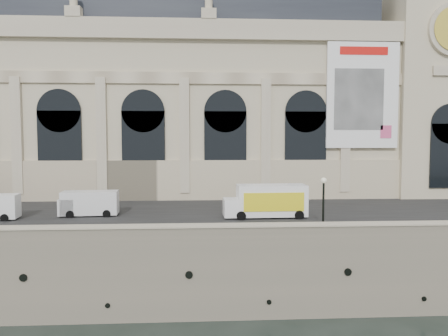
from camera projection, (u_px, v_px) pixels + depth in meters
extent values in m
plane|color=black|center=(162.00, 322.00, 32.48)|extent=(260.00, 260.00, 0.00)
cube|color=#786E5D|center=(181.00, 208.00, 67.14)|extent=(160.00, 70.00, 6.00)
cube|color=#2D2D2D|center=(173.00, 211.00, 46.01)|extent=(160.00, 24.00, 0.06)
cube|color=#786E5D|center=(162.00, 234.00, 32.63)|extent=(160.00, 1.20, 1.10)
cube|color=beige|center=(162.00, 226.00, 32.59)|extent=(160.00, 1.40, 0.12)
cube|color=#C5B697|center=(137.00, 115.00, 61.85)|extent=(68.00, 18.00, 22.00)
cube|color=beige|center=(127.00, 181.00, 53.32)|extent=(68.60, 0.40, 5.00)
cube|color=beige|center=(125.00, 28.00, 51.92)|extent=(69.00, 0.80, 2.40)
cube|color=beige|center=(126.00, 77.00, 52.47)|extent=(68.00, 0.30, 1.40)
cube|color=#23282F|center=(136.00, 14.00, 60.89)|extent=(64.00, 15.00, 6.00)
cube|color=beige|center=(17.00, 136.00, 52.11)|extent=(1.20, 0.50, 14.00)
cube|color=black|center=(60.00, 148.00, 52.57)|extent=(5.20, 0.25, 9.00)
cylinder|color=black|center=(59.00, 111.00, 52.26)|extent=(5.20, 0.25, 5.20)
cube|color=beige|center=(102.00, 136.00, 52.68)|extent=(1.20, 0.50, 14.00)
cube|color=black|center=(143.00, 148.00, 53.13)|extent=(5.20, 0.25, 9.00)
cylinder|color=black|center=(143.00, 111.00, 52.82)|extent=(5.20, 0.25, 5.20)
cube|color=beige|center=(184.00, 136.00, 53.24)|extent=(1.20, 0.50, 14.00)
cube|color=black|center=(225.00, 148.00, 53.70)|extent=(5.20, 0.25, 9.00)
cylinder|color=black|center=(225.00, 111.00, 53.39)|extent=(5.20, 0.25, 5.20)
cube|color=beige|center=(266.00, 136.00, 53.80)|extent=(1.20, 0.50, 14.00)
cube|color=black|center=(305.00, 148.00, 54.26)|extent=(5.20, 0.25, 9.00)
cylinder|color=black|center=(306.00, 112.00, 53.95)|extent=(5.20, 0.25, 5.20)
cube|color=beige|center=(345.00, 136.00, 54.37)|extent=(1.20, 0.50, 14.00)
cube|color=white|center=(362.00, 95.00, 53.94)|extent=(9.00, 0.35, 13.00)
cube|color=red|center=(364.00, 51.00, 53.37)|extent=(6.00, 0.06, 1.00)
cube|color=gray|center=(359.00, 99.00, 53.75)|extent=(6.20, 0.06, 7.50)
cube|color=#D24A7C|center=(386.00, 132.00, 54.22)|extent=(1.40, 0.06, 1.60)
cube|color=#C5B697|center=(423.00, 86.00, 60.85)|extent=(12.00, 14.00, 30.00)
cylinder|color=black|center=(4.00, 218.00, 40.20)|extent=(0.76, 0.32, 0.73)
cylinder|color=black|center=(11.00, 214.00, 42.20)|extent=(0.76, 0.32, 0.73)
cube|color=silver|center=(90.00, 203.00, 43.09)|extent=(5.49, 2.41, 2.29)
cube|color=silver|center=(68.00, 207.00, 42.86)|extent=(1.63, 2.18, 1.59)
cube|color=black|center=(62.00, 201.00, 42.76)|extent=(0.17, 1.79, 0.80)
cylinder|color=black|center=(70.00, 215.00, 41.92)|extent=(0.77, 0.29, 0.76)
cylinder|color=black|center=(75.00, 211.00, 43.99)|extent=(0.77, 0.29, 0.76)
cylinder|color=black|center=(107.00, 214.00, 42.32)|extent=(0.77, 0.29, 0.76)
cylinder|color=black|center=(110.00, 210.00, 44.39)|extent=(0.77, 0.29, 0.76)
cube|color=white|center=(271.00, 200.00, 42.24)|extent=(6.71, 2.72, 2.99)
cube|color=yellow|center=(274.00, 202.00, 40.94)|extent=(5.76, 0.21, 1.77)
cube|color=red|center=(274.00, 202.00, 40.94)|extent=(3.32, 0.13, 0.66)
cube|color=white|center=(233.00, 207.00, 41.98)|extent=(1.84, 2.48, 1.66)
cylinder|color=black|center=(241.00, 216.00, 40.81)|extent=(0.89, 0.33, 0.89)
cylinder|color=black|center=(238.00, 211.00, 43.34)|extent=(0.89, 0.33, 0.89)
cylinder|color=black|center=(299.00, 215.00, 41.27)|extent=(0.89, 0.33, 0.89)
cylinder|color=black|center=(293.00, 211.00, 43.80)|extent=(0.89, 0.33, 0.89)
cylinder|color=black|center=(323.00, 231.00, 35.20)|extent=(0.47, 0.47, 0.42)
cylinder|color=black|center=(323.00, 208.00, 35.07)|extent=(0.17, 0.17, 4.23)
sphere|color=beige|center=(324.00, 180.00, 34.92)|extent=(0.47, 0.47, 0.47)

